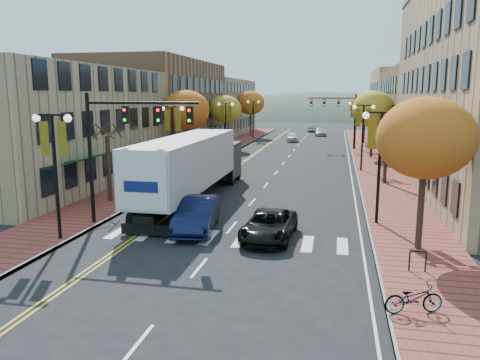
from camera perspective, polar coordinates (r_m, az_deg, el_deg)
The scene contains 32 objects.
ground at distance 21.12m, azimuth -3.42°, elevation -8.74°, with size 200.00×200.00×0.00m, color black.
sidewalk_left at distance 54.12m, azimuth -3.64°, elevation 3.07°, with size 4.00×85.00×0.15m, color brown.
sidewalk_right at distance 52.33m, azimuth 15.75°, elevation 2.45°, with size 4.00×85.00×0.15m, color brown.
building_left_near at distance 39.27m, azimuth -22.96°, elevation 6.02°, with size 12.00×22.00×9.00m, color #9E8966.
building_left_mid at distance 59.59m, azimuth -10.32°, elevation 8.82°, with size 12.00×24.00×11.00m, color brown.
building_left_far at distance 83.31m, azimuth -3.80°, elevation 8.83°, with size 12.00×26.00×9.50m, color #9E8966.
building_right_mid at distance 62.69m, azimuth 24.16°, elevation 7.71°, with size 15.00×24.00×10.00m, color brown.
building_right_far at distance 84.31m, azimuth 21.03°, elevation 8.70°, with size 15.00×20.00×11.00m, color #9E8966.
tree_left_a at distance 31.11m, azimuth -15.71°, elevation 1.36°, with size 0.28×0.28×4.20m.
tree_left_b at distance 45.57m, azimuth -6.58°, elevation 8.44°, with size 4.48×4.48×7.21m.
tree_left_c at distance 60.97m, azimuth -1.81°, elevation 8.60°, with size 4.16×4.16×6.69m.
tree_left_d at distance 78.57m, azimuth 1.31°, elevation 9.38°, with size 4.61×4.61×7.42m.
tree_right_a at distance 21.65m, azimuth 21.69°, elevation 4.73°, with size 4.16×4.16×6.69m.
tree_right_b at distance 37.72m, azimuth 17.35°, elevation 2.79°, with size 0.28×0.28×4.20m.
tree_right_c at distance 53.40m, azimuth 15.93°, elevation 8.39°, with size 4.48×4.48×7.21m.
tree_right_d at distance 69.37m, azimuth 15.01°, elevation 8.66°, with size 4.35×4.35×7.00m.
lamp_left_a at distance 23.25m, azimuth -21.71°, elevation 3.18°, with size 1.96×0.36×6.05m.
lamp_left_b at distance 37.59m, azimuth -8.19°, elevation 6.26°, with size 1.96×0.36×6.05m.
lamp_left_c at distance 54.82m, azimuth -1.75°, elevation 7.61°, with size 1.96×0.36×6.05m.
lamp_left_d at distance 72.43m, azimuth 1.61°, elevation 8.27°, with size 1.96×0.36×6.05m.
lamp_right_a at distance 25.48m, azimuth 16.74°, elevation 4.04°, with size 1.96×0.36×6.05m.
lamp_right_b at distance 43.39m, azimuth 14.77°, elevation 6.56°, with size 1.96×0.36×6.05m.
lamp_right_c at distance 61.35m, azimuth 13.95°, elevation 7.60°, with size 1.96×0.36×6.05m.
traffic_mast_near at distance 24.79m, azimuth -14.06°, elevation 5.47°, with size 6.10×0.35×7.00m.
traffic_mast_far at distance 61.28m, azimuth 12.07°, elevation 8.26°, with size 6.10×0.34×7.00m.
semi_truck at distance 30.53m, azimuth -5.65°, elevation 2.06°, with size 2.85×17.31×4.33m.
navy_sedan at distance 24.14m, azimuth -5.27°, elevation -4.18°, with size 1.82×5.22×1.72m, color black.
black_suv at distance 22.76m, azimuth 3.57°, elevation -5.54°, with size 2.25×4.88×1.35m, color black.
car_far_white at distance 71.02m, azimuth 6.39°, elevation 5.26°, with size 1.65×4.10×1.40m, color white.
car_far_silver at distance 81.74m, azimuth 9.77°, elevation 5.80°, with size 1.83×4.50×1.31m, color #B2B2BA.
car_far_oncoming at distance 90.68m, azimuth 8.83°, elevation 6.27°, with size 1.42×4.07×1.34m, color #9D9DA4.
bicycle at distance 16.00m, azimuth 20.40°, elevation -13.35°, with size 0.65×1.86×0.98m, color gray.
Camera 1 is at (5.28, -19.25, 6.89)m, focal length 35.00 mm.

